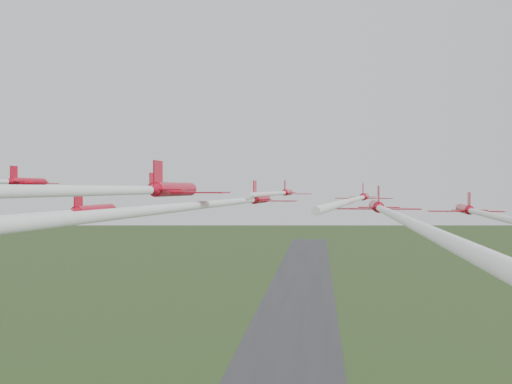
# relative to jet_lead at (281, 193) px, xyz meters

# --- Properties ---
(runway) EXTENTS (38.00, 900.00, 0.04)m
(runway) POSITION_rel_jet_lead_xyz_m (-4.86, 184.06, -57.69)
(runway) COLOR #323234
(runway) RESTS_ON ground
(jet_lead) EXTENTS (8.26, 43.71, 2.45)m
(jet_lead) POSITION_rel_jet_lead_xyz_m (0.00, 0.00, 0.00)
(jet_lead) COLOR red
(jet_row2_left) EXTENTS (10.28, 69.25, 2.64)m
(jet_row2_left) POSITION_rel_jet_lead_xyz_m (-18.89, -24.13, 0.78)
(jet_row2_left) COLOR red
(jet_row2_right) EXTENTS (10.80, 61.46, 2.38)m
(jet_row2_right) POSITION_rel_jet_lead_xyz_m (10.16, -21.89, -0.49)
(jet_row2_right) COLOR red
(jet_row3_mid) EXTENTS (9.35, 66.66, 2.76)m
(jet_row3_mid) POSITION_rel_jet_lead_xyz_m (-2.76, -35.09, -0.58)
(jet_row3_mid) COLOR red
(jet_row3_right) EXTENTS (8.72, 58.87, 2.39)m
(jet_row3_right) POSITION_rel_jet_lead_xyz_m (20.57, -38.93, -1.60)
(jet_row3_right) COLOR red
(jet_row4_left) EXTENTS (9.28, 55.73, 2.76)m
(jet_row4_left) POSITION_rel_jet_lead_xyz_m (-16.93, -47.94, -1.50)
(jet_row4_left) COLOR red
(jet_row4_right) EXTENTS (8.15, 66.46, 2.43)m
(jet_row4_right) POSITION_rel_jet_lead_xyz_m (10.67, -53.03, -1.00)
(jet_row4_right) COLOR red
(jet_trail_solo) EXTENTS (10.00, 58.42, 2.74)m
(jet_trail_solo) POSITION_rel_jet_lead_xyz_m (-7.32, -59.63, 0.63)
(jet_trail_solo) COLOR red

